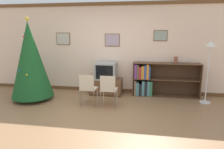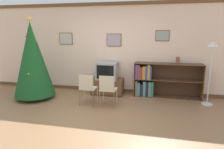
{
  "view_description": "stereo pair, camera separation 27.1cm",
  "coord_description": "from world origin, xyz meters",
  "views": [
    {
      "loc": [
        1.06,
        -3.85,
        1.86
      ],
      "look_at": [
        0.24,
        1.18,
        0.76
      ],
      "focal_mm": 32.0,
      "sensor_mm": 36.0,
      "label": 1
    },
    {
      "loc": [
        1.33,
        -3.8,
        1.86
      ],
      "look_at": [
        0.24,
        1.18,
        0.76
      ],
      "focal_mm": 32.0,
      "sensor_mm": 36.0,
      "label": 2
    }
  ],
  "objects": [
    {
      "name": "ground_plane",
      "position": [
        0.0,
        0.0,
        0.0
      ],
      "size": [
        24.0,
        24.0,
        0.0
      ],
      "primitive_type": "plane",
      "color": "#936B47"
    },
    {
      "name": "wall_back",
      "position": [
        -0.0,
        2.18,
        1.35
      ],
      "size": [
        8.21,
        0.11,
        2.7
      ],
      "color": "beige",
      "rests_on": "ground_plane"
    },
    {
      "name": "christmas_tree",
      "position": [
        -1.98,
        1.06,
        1.11
      ],
      "size": [
        1.11,
        1.11,
        2.23
      ],
      "color": "maroon",
      "rests_on": "ground_plane"
    },
    {
      "name": "tv_console",
      "position": [
        -0.06,
        1.85,
        0.24
      ],
      "size": [
        0.95,
        0.52,
        0.47
      ],
      "color": "#4C311E",
      "rests_on": "ground_plane"
    },
    {
      "name": "television",
      "position": [
        -0.06,
        1.85,
        0.72
      ],
      "size": [
        0.61,
        0.51,
        0.51
      ],
      "color": "#9E9E99",
      "rests_on": "tv_console"
    },
    {
      "name": "folding_chair_left",
      "position": [
        -0.32,
        0.81,
        0.47
      ],
      "size": [
        0.4,
        0.4,
        0.82
      ],
      "color": "beige",
      "rests_on": "ground_plane"
    },
    {
      "name": "folding_chair_right",
      "position": [
        0.21,
        0.81,
        0.47
      ],
      "size": [
        0.4,
        0.4,
        0.82
      ],
      "color": "beige",
      "rests_on": "ground_plane"
    },
    {
      "name": "bookshelf",
      "position": [
        1.33,
        1.94,
        0.46
      ],
      "size": [
        1.89,
        0.36,
        0.98
      ],
      "color": "brown",
      "rests_on": "ground_plane"
    },
    {
      "name": "vase",
      "position": [
        1.93,
        1.95,
        1.08
      ],
      "size": [
        0.1,
        0.1,
        0.19
      ],
      "color": "brown",
      "rests_on": "bookshelf"
    },
    {
      "name": "standing_lamp",
      "position": [
        2.69,
        1.52,
        1.24
      ],
      "size": [
        0.28,
        0.28,
        1.62
      ],
      "color": "silver",
      "rests_on": "ground_plane"
    }
  ]
}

